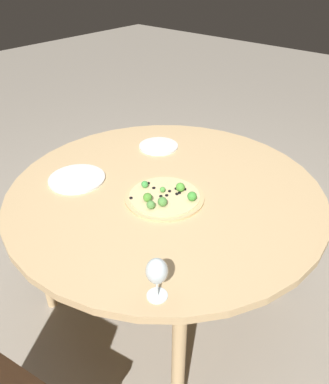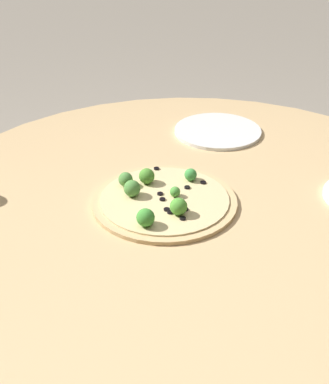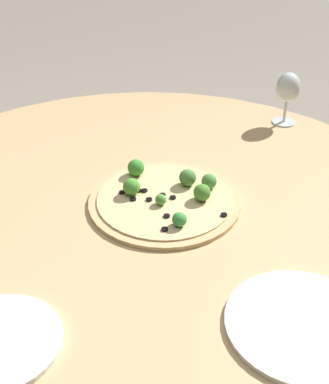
{
  "view_description": "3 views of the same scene",
  "coord_description": "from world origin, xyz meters",
  "views": [
    {
      "loc": [
        -1.06,
        -0.9,
        1.62
      ],
      "look_at": [
        -0.06,
        -0.05,
        0.75
      ],
      "focal_mm": 35.0,
      "sensor_mm": 36.0,
      "label": 1
    },
    {
      "loc": [
        0.65,
        -0.84,
        1.38
      ],
      "look_at": [
        -0.06,
        -0.05,
        0.75
      ],
      "focal_mm": 50.0,
      "sensor_mm": 36.0,
      "label": 2
    },
    {
      "loc": [
        0.14,
        0.92,
        1.39
      ],
      "look_at": [
        -0.06,
        -0.05,
        0.75
      ],
      "focal_mm": 50.0,
      "sensor_mm": 36.0,
      "label": 3
    }
  ],
  "objects": [
    {
      "name": "plate_far",
      "position": [
        -0.21,
        0.35,
        0.72
      ],
      "size": [
        0.26,
        0.26,
        0.01
      ],
      "color": "silver",
      "rests_on": "dining_table"
    },
    {
      "name": "dining_table",
      "position": [
        0.0,
        0.0,
        0.66
      ],
      "size": [
        1.39,
        1.39,
        0.72
      ],
      "color": "tan",
      "rests_on": "ground_plane"
    },
    {
      "name": "pizza",
      "position": [
        -0.06,
        -0.05,
        0.73
      ],
      "size": [
        0.34,
        0.34,
        0.05
      ],
      "color": "tan",
      "rests_on": "dining_table"
    }
  ]
}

